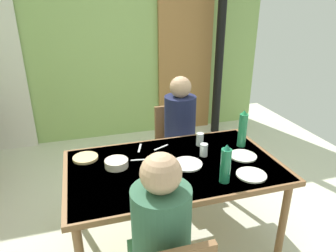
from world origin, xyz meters
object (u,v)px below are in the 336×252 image
object	(u,v)px
dining_table	(174,172)
serving_bowl_center	(117,163)
person_near_diner	(161,229)
chair_far_diner	(176,143)
water_bottle_green_near	(226,165)
person_far_diner	(180,122)
water_bottle_green_far	(243,129)

from	to	relation	value
dining_table	serving_bowl_center	xyz separation A→B (m)	(-0.41, 0.09, 0.09)
dining_table	person_near_diner	size ratio (longest dim) A/B	2.04
chair_far_diner	water_bottle_green_near	world-z (taller)	water_bottle_green_near
person_far_diner	person_near_diner	bearing A→B (deg)	67.23
chair_far_diner	serving_bowl_center	size ratio (longest dim) A/B	5.12
person_near_diner	water_bottle_green_near	xyz separation A→B (m)	(0.54, 0.37, 0.08)
water_bottle_green_near	serving_bowl_center	bearing A→B (deg)	148.61
person_far_diner	water_bottle_green_near	xyz separation A→B (m)	(-0.03, -1.00, 0.08)
dining_table	serving_bowl_center	distance (m)	0.43
dining_table	chair_far_diner	distance (m)	0.89
person_far_diner	water_bottle_green_far	xyz separation A→B (m)	(0.35, -0.54, 0.10)
serving_bowl_center	person_far_diner	bearing A→B (deg)	40.47
person_far_diner	serving_bowl_center	size ratio (longest dim) A/B	4.53
water_bottle_green_far	serving_bowl_center	world-z (taller)	water_bottle_green_far
person_near_diner	water_bottle_green_far	distance (m)	1.24
chair_far_diner	water_bottle_green_far	xyz separation A→B (m)	(0.35, -0.68, 0.39)
dining_table	water_bottle_green_far	size ratio (longest dim) A/B	4.98
chair_far_diner	person_far_diner	xyz separation A→B (m)	(-0.00, -0.14, 0.28)
person_far_diner	serving_bowl_center	xyz separation A→B (m)	(-0.69, -0.59, -0.02)
dining_table	water_bottle_green_far	bearing A→B (deg)	12.51
person_near_diner	water_bottle_green_far	world-z (taller)	person_near_diner
person_far_diner	water_bottle_green_far	distance (m)	0.65
water_bottle_green_near	person_far_diner	bearing A→B (deg)	88.27
person_near_diner	water_bottle_green_near	distance (m)	0.67
person_near_diner	person_far_diner	xyz separation A→B (m)	(0.57, 1.37, 0.00)
chair_far_diner	person_near_diner	xyz separation A→B (m)	(-0.57, -1.51, 0.28)
water_bottle_green_near	serving_bowl_center	size ratio (longest dim) A/B	1.62
water_bottle_green_far	serving_bowl_center	distance (m)	1.05
chair_far_diner	person_far_diner	world-z (taller)	person_far_diner
chair_far_diner	water_bottle_green_far	bearing A→B (deg)	117.06
dining_table	water_bottle_green_near	size ratio (longest dim) A/B	5.69
water_bottle_green_far	chair_far_diner	bearing A→B (deg)	117.06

